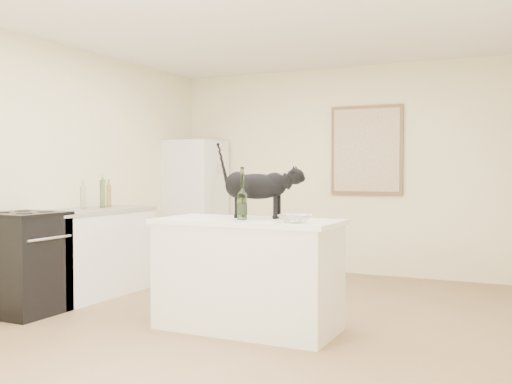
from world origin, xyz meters
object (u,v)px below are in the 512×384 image
Objects in this scene: stove at (24,264)px; glass_bowl at (295,219)px; wine_bottle at (242,197)px; fridge at (195,204)px; black_cat at (256,190)px.

stove is 2.58m from glass_bowl.
glass_bowl is (0.48, -0.06, -0.15)m from wine_bottle.
fridge is at bearing 127.80° from wine_bottle.
fridge is at bearing 133.11° from glass_bowl.
fridge is 3.34m from wine_bottle.
fridge is 3.17m from black_cat.
fridge is 6.71× the size of glass_bowl.
black_cat is 1.80× the size of wine_bottle.
fridge reaches higher than glass_bowl.
black_cat is at bearing 147.69° from glass_bowl.
fridge reaches higher than wine_bottle.
stove is 2.16m from wine_bottle.
wine_bottle is (-0.01, -0.23, -0.05)m from black_cat.
stove is 2.98m from fridge.
fridge is at bearing 123.92° from black_cat.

